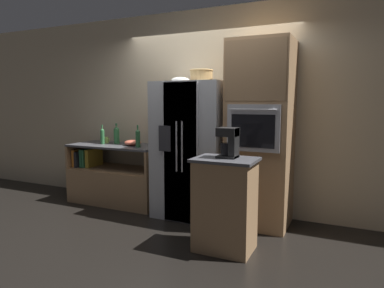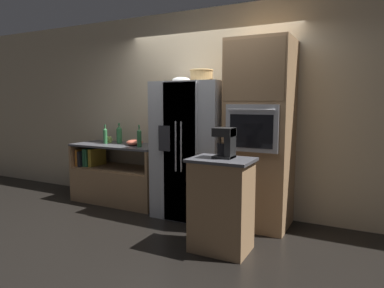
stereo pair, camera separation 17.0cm
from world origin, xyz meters
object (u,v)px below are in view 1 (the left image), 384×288
object	(u,v)px
refrigerator	(193,150)
wall_oven	(260,134)
mixing_bowl	(133,143)
coffee_maker	(230,142)
bottle_short	(117,135)
fruit_bowl	(180,80)
bottle_tall	(138,138)
mug	(106,140)
wicker_basket	(201,75)
bottle_wide	(102,136)

from	to	relation	value
refrigerator	wall_oven	size ratio (longest dim) A/B	0.79
wall_oven	mixing_bowl	xyz separation A→B (m)	(-1.90, 0.03, -0.20)
coffee_maker	bottle_short	bearing A→B (deg)	155.58
fruit_bowl	bottle_tall	world-z (taller)	fruit_bowl
mug	refrigerator	bearing A→B (deg)	-4.91
wall_oven	fruit_bowl	size ratio (longest dim) A/B	9.37
wicker_basket	bottle_wide	size ratio (longest dim) A/B	1.03
refrigerator	bottle_wide	bearing A→B (deg)	179.20
mixing_bowl	wicker_basket	bearing A→B (deg)	-4.71
bottle_tall	bottle_short	xyz separation A→B (m)	(-0.54, 0.23, 0.00)
bottle_tall	bottle_short	world-z (taller)	bottle_tall
wicker_basket	mug	distance (m)	1.94
bottle_short	bottle_wide	xyz separation A→B (m)	(-0.16, -0.14, -0.01)
mixing_bowl	bottle_short	bearing A→B (deg)	166.18
fruit_bowl	bottle_wide	xyz separation A→B (m)	(-1.29, -0.08, -0.81)
wall_oven	bottle_tall	size ratio (longest dim) A/B	7.15
refrigerator	mug	size ratio (longest dim) A/B	13.73
bottle_short	mug	size ratio (longest dim) A/B	2.40
refrigerator	wall_oven	bearing A→B (deg)	2.27
refrigerator	mug	xyz separation A→B (m)	(-1.56, 0.13, 0.04)
wall_oven	bottle_wide	size ratio (longest dim) A/B	7.67
refrigerator	mixing_bowl	world-z (taller)	refrigerator
bottle_short	refrigerator	bearing A→B (deg)	-6.59
bottle_wide	coffee_maker	distance (m)	2.47
refrigerator	wall_oven	distance (m)	0.93
bottle_tall	mixing_bowl	world-z (taller)	bottle_tall
wall_oven	bottle_short	bearing A→B (deg)	176.92
coffee_maker	wall_oven	bearing A→B (deg)	83.04
refrigerator	bottle_wide	distance (m)	1.53
mug	mixing_bowl	world-z (taller)	mug
bottle_tall	mug	world-z (taller)	bottle_tall
bottle_short	coffee_maker	world-z (taller)	coffee_maker
coffee_maker	fruit_bowl	bearing A→B (deg)	138.07
wall_oven	mug	bearing A→B (deg)	177.71
bottle_short	mug	distance (m)	0.22
wicker_basket	coffee_maker	bearing A→B (deg)	-50.43
fruit_bowl	mug	distance (m)	1.60
wall_oven	wicker_basket	size ratio (longest dim) A/B	7.46
fruit_bowl	coffee_maker	xyz separation A→B (m)	(1.02, -0.92, -0.69)
mug	wicker_basket	bearing A→B (deg)	-5.34
coffee_maker	bottle_tall	bearing A→B (deg)	155.02
wall_oven	bottle_short	distance (m)	2.26
fruit_bowl	coffee_maker	distance (m)	1.54
bottle_wide	mixing_bowl	bearing A→B (deg)	5.32
refrigerator	wicker_basket	world-z (taller)	wicker_basket
bottle_tall	bottle_short	bearing A→B (deg)	157.27
wall_oven	wicker_basket	bearing A→B (deg)	-175.49
wall_oven	coffee_maker	size ratio (longest dim) A/B	7.35
refrigerator	bottle_tall	size ratio (longest dim) A/B	5.66
mixing_bowl	coffee_maker	world-z (taller)	coffee_maker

